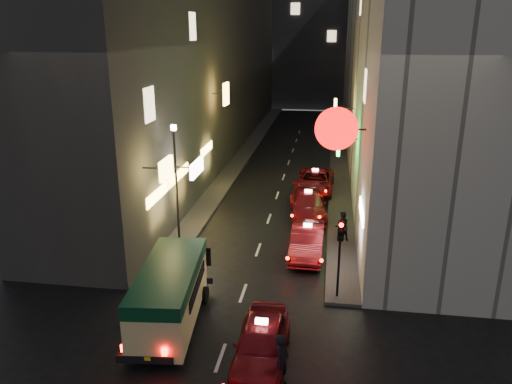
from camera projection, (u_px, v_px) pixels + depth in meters
The scene contains 14 objects.
building_left at pixel (203, 51), 43.81m from camera, with size 7.53×52.00×18.00m.
building_right at pixel (390, 53), 41.54m from camera, with size 8.32×52.00×18.00m.
building_far at pixel (311, 28), 72.14m from camera, with size 30.00×10.00×22.00m, color #35353B.
sidewalk_left at pixel (246, 152), 46.04m from camera, with size 1.50×52.00×0.15m, color #464341.
sidewalk_right at pixel (339, 155), 44.84m from camera, with size 1.50×52.00×0.15m, color #464341.
minibus at pixel (170, 289), 18.70m from camera, with size 2.55×5.86×2.44m.
taxi_near at pixel (261, 340), 16.79m from camera, with size 2.29×5.49×1.91m.
taxi_second at pixel (307, 238), 24.94m from camera, with size 2.27×5.46×1.90m.
taxi_third at pixel (308, 202), 30.17m from camera, with size 2.86×5.68×1.91m.
taxi_far at pixel (315, 180), 34.64m from camera, with size 2.48×5.64×1.94m.
pedestrian_crossing at pixel (282, 358), 15.62m from camera, with size 0.68×0.44×2.06m, color black.
pedestrian_sidewalk at pixel (342, 224), 26.17m from camera, with size 0.70×0.44×1.85m, color black.
traffic_light at pixel (340, 242), 20.06m from camera, with size 0.26×0.43×3.50m.
lamp_post at pixel (176, 177), 25.16m from camera, with size 0.28×0.28×6.22m.
Camera 1 is at (3.40, -10.28, 10.81)m, focal length 35.00 mm.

